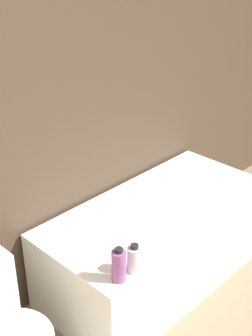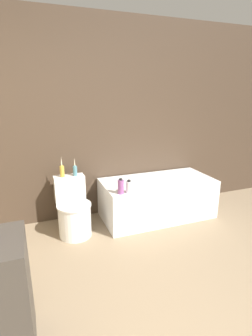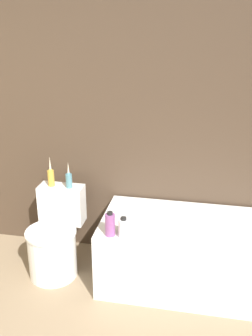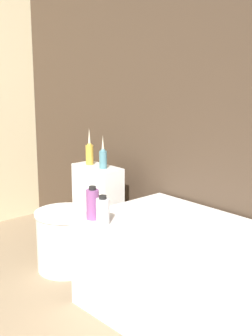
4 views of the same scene
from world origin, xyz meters
name	(u,v)px [view 1 (image 1 of 4)]	position (x,y,z in m)	size (l,w,h in m)	color
bathtub	(158,242)	(0.76, 2.01, 0.27)	(1.50, 0.71, 0.53)	white
shampoo_bottle_tall	(119,265)	(0.13, 1.72, 0.62)	(0.07, 0.07, 0.19)	#8C4C8C
shampoo_bottle_short	(134,259)	(0.22, 1.71, 0.60)	(0.07, 0.07, 0.16)	silver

